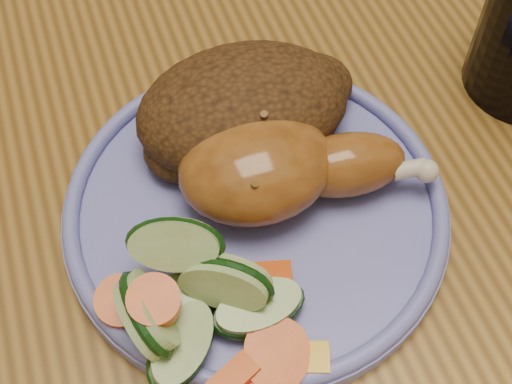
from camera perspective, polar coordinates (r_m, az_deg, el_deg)
dining_table at (r=0.59m, az=3.94°, el=5.75°), size 0.90×1.40×0.75m
plate at (r=0.43m, az=0.00°, el=-1.55°), size 0.23×0.23×0.01m
plate_rim at (r=0.43m, az=0.00°, el=-0.75°), size 0.23×0.23×0.01m
chicken_leg at (r=0.42m, az=1.84°, el=2.05°), size 0.15×0.08×0.05m
rice_pilaf at (r=0.45m, az=-0.73°, el=6.70°), size 0.15×0.10×0.06m
vegetable_pile at (r=0.38m, az=-4.37°, el=-9.34°), size 0.11×0.13×0.06m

